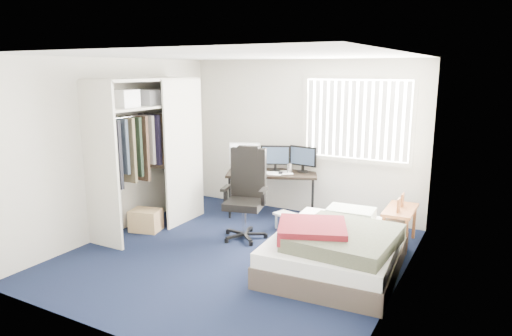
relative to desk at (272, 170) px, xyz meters
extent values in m
plane|color=black|center=(0.38, -1.75, -0.74)|extent=(4.20, 4.20, 0.00)
plane|color=silver|center=(0.38, 0.35, 0.51)|extent=(4.00, 0.00, 4.00)
plane|color=silver|center=(0.38, -3.85, 0.51)|extent=(4.00, 0.00, 4.00)
plane|color=silver|center=(-1.62, -1.75, 0.51)|extent=(0.00, 4.20, 4.20)
plane|color=silver|center=(2.38, -1.75, 0.51)|extent=(0.00, 4.20, 4.20)
plane|color=white|center=(0.38, -1.75, 1.76)|extent=(4.20, 4.20, 0.00)
cube|color=white|center=(1.28, 0.33, 0.86)|extent=(1.60, 0.02, 1.20)
cube|color=beige|center=(1.28, 0.30, 1.49)|extent=(1.72, 0.06, 0.06)
cube|color=beige|center=(1.28, 0.30, 0.23)|extent=(1.72, 0.06, 0.06)
cube|color=white|center=(1.28, 0.27, 0.86)|extent=(1.60, 0.04, 1.16)
cube|color=beige|center=(-1.32, -2.35, 0.36)|extent=(0.60, 0.04, 2.20)
cube|color=beige|center=(-1.32, -0.55, 0.36)|extent=(0.60, 0.04, 2.20)
cube|color=beige|center=(-1.32, -1.45, 1.46)|extent=(0.60, 1.80, 0.04)
cube|color=beige|center=(-1.32, -1.45, 1.08)|extent=(0.56, 1.74, 0.03)
cylinder|color=silver|center=(-1.32, -1.45, 0.96)|extent=(0.03, 1.72, 0.03)
cube|color=#26262B|center=(-1.32, -1.55, 0.51)|extent=(0.38, 1.10, 0.90)
cube|color=beige|center=(-1.00, -1.00, 0.36)|extent=(0.03, 0.90, 2.20)
cube|color=white|center=(-1.32, -1.90, 1.21)|extent=(0.38, 0.30, 0.24)
cube|color=gray|center=(-1.32, -1.40, 1.20)|extent=(0.34, 0.28, 0.22)
cube|color=black|center=(0.01, -0.02, -0.06)|extent=(1.58, 1.18, 0.04)
cylinder|color=black|center=(-0.49, -0.54, -0.41)|extent=(0.04, 0.04, 0.67)
cylinder|color=black|center=(-0.71, -0.03, -0.41)|extent=(0.04, 0.04, 0.67)
cylinder|color=black|center=(0.72, -0.02, -0.41)|extent=(0.04, 0.04, 0.67)
cylinder|color=black|center=(0.50, 0.49, -0.41)|extent=(0.04, 0.04, 0.67)
cube|color=white|center=(-0.46, -0.10, 0.24)|extent=(0.47, 0.22, 0.36)
cube|color=white|center=(-0.46, -0.10, 0.24)|extent=(0.42, 0.18, 0.31)
cube|color=black|center=(0.01, 0.10, 0.22)|extent=(0.45, 0.22, 0.32)
cube|color=#1E2838|center=(0.01, 0.10, 0.22)|extent=(0.40, 0.17, 0.27)
cube|color=black|center=(0.43, 0.24, 0.22)|extent=(0.45, 0.22, 0.32)
cube|color=#1E2838|center=(0.43, 0.24, 0.22)|extent=(0.40, 0.17, 0.27)
cube|color=white|center=(-0.09, -0.17, -0.03)|extent=(0.42, 0.29, 0.02)
cube|color=black|center=(0.18, -0.06, -0.02)|extent=(0.09, 0.12, 0.02)
cylinder|color=silver|center=(0.29, 0.04, 0.04)|extent=(0.08, 0.08, 0.16)
cube|color=white|center=(0.01, -0.02, -0.03)|extent=(0.39, 0.38, 0.00)
cube|color=black|center=(0.16, -1.20, -0.68)|extent=(0.73, 0.73, 0.12)
cylinder|color=silver|center=(0.16, -1.20, -0.47)|extent=(0.06, 0.06, 0.40)
cube|color=black|center=(0.16, -1.20, -0.24)|extent=(0.61, 0.61, 0.10)
cube|color=black|center=(0.11, -0.97, 0.16)|extent=(0.51, 0.22, 0.70)
cube|color=black|center=(0.11, -0.97, 0.46)|extent=(0.32, 0.19, 0.16)
cube|color=black|center=(-0.10, -1.26, -0.03)|extent=(0.14, 0.29, 0.04)
cube|color=black|center=(0.43, -1.13, -0.03)|extent=(0.14, 0.29, 0.04)
cube|color=white|center=(0.51, -0.57, -0.51)|extent=(0.36, 0.32, 0.03)
cylinder|color=white|center=(0.38, -0.61, -0.63)|extent=(0.04, 0.04, 0.22)
cylinder|color=white|center=(0.43, -0.46, -0.63)|extent=(0.04, 0.04, 0.22)
cylinder|color=white|center=(0.59, -0.68, -0.63)|extent=(0.04, 0.04, 0.22)
cylinder|color=white|center=(0.64, -0.53, -0.63)|extent=(0.04, 0.04, 0.22)
cube|color=brown|center=(2.13, -0.38, -0.25)|extent=(0.38, 0.75, 0.04)
cube|color=brown|center=(1.99, -0.72, -0.51)|extent=(0.04, 0.04, 0.47)
cube|color=brown|center=(1.98, -0.06, -0.51)|extent=(0.04, 0.04, 0.47)
cube|color=brown|center=(2.28, -0.71, -0.51)|extent=(0.04, 0.04, 0.47)
cube|color=brown|center=(2.27, -0.05, -0.51)|extent=(0.04, 0.04, 0.47)
cube|color=brown|center=(2.13, -0.55, -0.14)|extent=(0.02, 0.14, 0.18)
cube|color=brown|center=(2.13, -0.27, -0.14)|extent=(0.02, 0.14, 0.18)
cube|color=#433830|center=(1.63, -1.51, -0.62)|extent=(1.55, 2.00, 0.25)
cube|color=white|center=(1.63, -1.51, -0.42)|extent=(1.51, 1.96, 0.17)
cube|color=silver|center=(1.58, -0.84, -0.26)|extent=(0.62, 0.44, 0.14)
cube|color=#3B4030|center=(1.79, -1.75, -0.27)|extent=(1.12, 1.23, 0.18)
cube|color=#570F18|center=(1.45, -1.88, -0.19)|extent=(0.96, 0.93, 0.16)
cube|color=tan|center=(-1.27, -1.63, -0.59)|extent=(0.49, 0.41, 0.32)
camera|label=1|loc=(3.24, -6.48, 1.60)|focal=32.00mm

